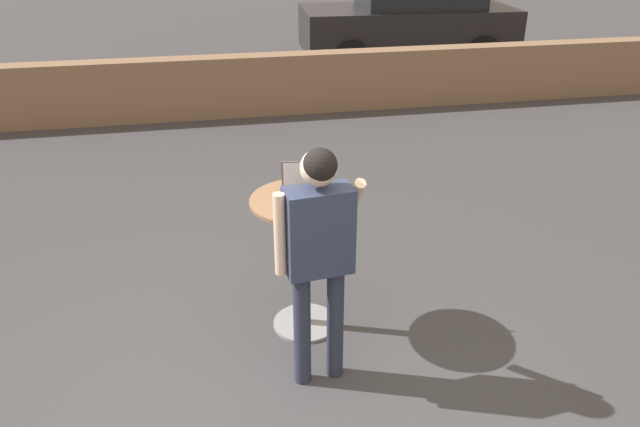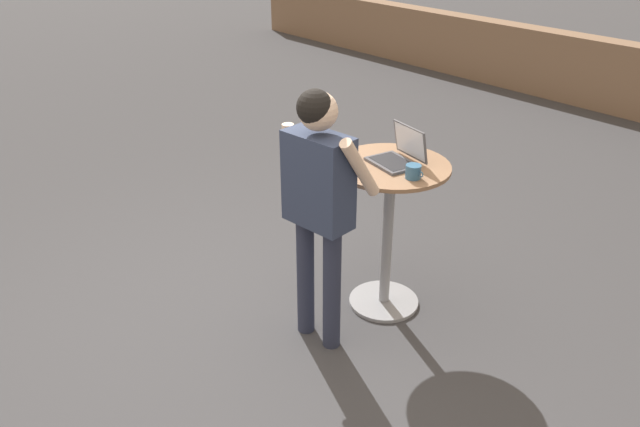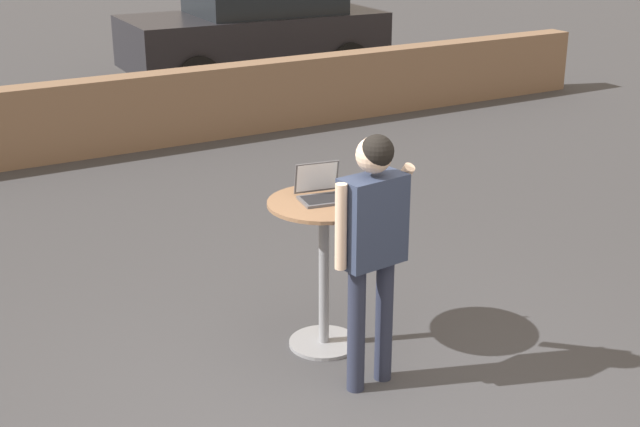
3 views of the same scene
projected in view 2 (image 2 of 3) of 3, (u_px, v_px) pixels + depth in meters
The scene contains 5 objects.
ground_plane at pixel (228, 327), 4.10m from camera, with size 50.00×50.00×0.00m, color #3D3D3F.
cafe_table at pixel (389, 215), 4.03m from camera, with size 0.74×0.74×1.04m.
laptop at pixel (399, 155), 3.86m from camera, with size 0.34×0.32×0.23m.
coffee_mug at pixel (413, 172), 3.66m from camera, with size 0.12×0.09×0.08m.
standing_person at pixel (318, 191), 3.54m from camera, with size 0.55×0.39×1.63m.
Camera 2 is at (2.90, -1.68, 2.55)m, focal length 35.00 mm.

